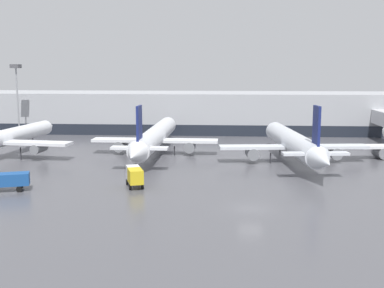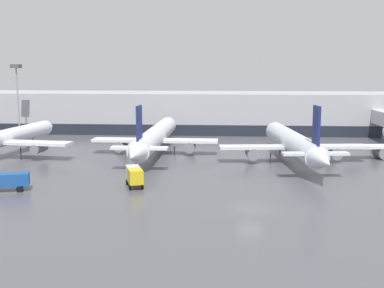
{
  "view_description": "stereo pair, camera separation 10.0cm",
  "coord_description": "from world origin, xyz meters",
  "views": [
    {
      "loc": [
        -3.04,
        -49.23,
        14.71
      ],
      "look_at": [
        -7.79,
        24.04,
        3.0
      ],
      "focal_mm": 45.0,
      "sensor_mm": 36.0,
      "label": 1
    },
    {
      "loc": [
        -2.94,
        -49.22,
        14.71
      ],
      "look_at": [
        -7.79,
        24.04,
        3.0
      ],
      "focal_mm": 45.0,
      "sensor_mm": 36.0,
      "label": 2
    }
  ],
  "objects": [
    {
      "name": "parked_jet_0",
      "position": [
        -39.13,
        25.88,
        3.18
      ],
      "size": [
        23.97,
        36.15,
        9.0
      ],
      "rotation": [
        0.0,
        0.0,
        1.45
      ],
      "color": "silver",
      "rests_on": "ground_plane"
    },
    {
      "name": "parked_jet_5",
      "position": [
        8.01,
        25.62,
        3.05
      ],
      "size": [
        23.35,
        35.23,
        9.79
      ],
      "rotation": [
        0.0,
        0.0,
        1.68
      ],
      "color": "silver",
      "rests_on": "ground_plane"
    },
    {
      "name": "parked_jet_1",
      "position": [
        -14.61,
        31.45,
        2.97
      ],
      "size": [
        21.55,
        40.25,
        9.42
      ],
      "rotation": [
        0.0,
        0.0,
        1.55
      ],
      "color": "silver",
      "rests_on": "ground_plane"
    },
    {
      "name": "service_truck_0",
      "position": [
        -13.93,
        8.43,
        1.51
      ],
      "size": [
        2.89,
        4.48,
        2.44
      ],
      "rotation": [
        0.0,
        0.0,
        1.9
      ],
      "color": "gold",
      "rests_on": "ground_plane"
    },
    {
      "name": "terminal_building",
      "position": [
        0.56,
        61.75,
        4.5
      ],
      "size": [
        160.0,
        31.98,
        9.0
      ],
      "color": "#9EA0A5",
      "rests_on": "ground_plane"
    },
    {
      "name": "ground_plane",
      "position": [
        0.0,
        0.0,
        0.0
      ],
      "size": [
        320.0,
        320.0,
        0.0
      ],
      "primitive_type": "plane",
      "color": "#4C4C51"
    },
    {
      "name": "apron_light_mast_3",
      "position": [
        -45.79,
        48.45,
        12.39
      ],
      "size": [
        1.8,
        1.8,
        15.37
      ],
      "color": "gray",
      "rests_on": "ground_plane"
    },
    {
      "name": "service_truck_1",
      "position": [
        -29.36,
        5.26,
        1.57
      ],
      "size": [
        6.02,
        3.53,
        2.9
      ],
      "rotation": [
        0.0,
        0.0,
        3.46
      ],
      "color": "#19478C",
      "rests_on": "ground_plane"
    }
  ]
}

